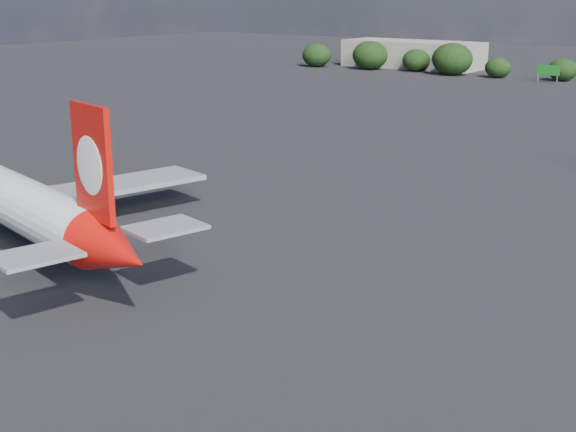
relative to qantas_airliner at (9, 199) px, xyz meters
The scene contains 4 objects.
ground 52.06m from the qantas_airliner, 72.74° to the left, with size 500.00×500.00×0.00m, color black.
qantas_airliner is the anchor object (origin of this frame).
terminal_building 188.17m from the qantas_airliner, 105.29° to the left, with size 42.00×16.00×8.00m.
highway_sign 165.53m from the qantas_airliner, 90.91° to the left, with size 6.00×0.30×4.50m.
Camera 1 is at (48.61, -33.84, 24.18)m, focal length 50.00 mm.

